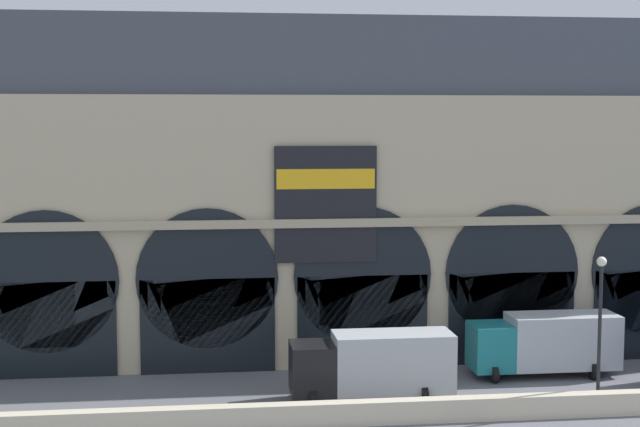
{
  "coord_description": "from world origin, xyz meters",
  "views": [
    {
      "loc": [
        -8.2,
        -43.42,
        12.96
      ],
      "look_at": [
        -2.22,
        5.0,
        8.12
      ],
      "focal_mm": 53.83,
      "sensor_mm": 36.0,
      "label": 1
    }
  ],
  "objects": [
    {
      "name": "ground_plane",
      "position": [
        0.0,
        0.0,
        0.0
      ],
      "size": [
        200.0,
        200.0,
        0.0
      ],
      "primitive_type": "plane",
      "color": "slate"
    },
    {
      "name": "quay_parapet_wall",
      "position": [
        0.0,
        -4.26,
        0.5
      ],
      "size": [
        90.0,
        0.7,
        1.01
      ],
      "primitive_type": "cube",
      "color": "beige",
      "rests_on": "ground"
    },
    {
      "name": "station_building",
      "position": [
        0.02,
        7.94,
        8.89
      ],
      "size": [
        49.53,
        6.29,
        18.27
      ],
      "color": "#BCAD8C",
      "rests_on": "ground"
    },
    {
      "name": "box_truck_center",
      "position": [
        -0.43,
        -0.77,
        1.7
      ],
      "size": [
        7.5,
        2.91,
        3.12
      ],
      "color": "black",
      "rests_on": "ground"
    },
    {
      "name": "box_truck_mideast",
      "position": [
        8.92,
        2.32,
        1.7
      ],
      "size": [
        7.5,
        2.91,
        3.12
      ],
      "color": "#19727A",
      "rests_on": "ground"
    },
    {
      "name": "street_lamp_quayside",
      "position": [
        9.25,
        -3.46,
        4.41
      ],
      "size": [
        0.44,
        0.44,
        6.9
      ],
      "color": "black",
      "rests_on": "ground"
    }
  ]
}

